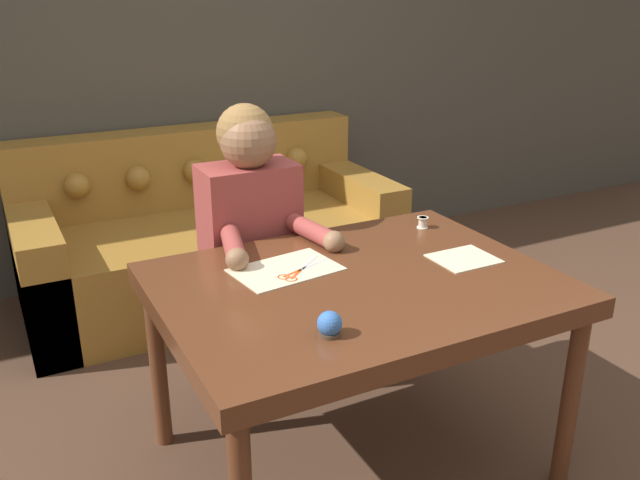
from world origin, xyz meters
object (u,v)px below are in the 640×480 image
(couch, at_px, (208,240))
(person, at_px, (252,252))
(thread_spool, at_px, (423,223))
(dining_table, at_px, (357,299))
(scissors, at_px, (297,273))
(pin_cushion, at_px, (330,325))

(couch, bearing_deg, person, -97.64)
(thread_spool, bearing_deg, dining_table, -146.94)
(dining_table, relative_size, person, 1.06)
(scissors, bearing_deg, thread_spool, 15.57)
(dining_table, xyz_separation_m, couch, (0.01, 1.62, -0.34))
(scissors, xyz_separation_m, pin_cushion, (-0.10, -0.42, 0.03))
(dining_table, height_order, thread_spool, thread_spool)
(dining_table, bearing_deg, person, 101.44)
(couch, bearing_deg, scissors, -96.29)
(person, xyz_separation_m, thread_spool, (0.60, -0.31, 0.12))
(pin_cushion, bearing_deg, couch, 82.11)
(thread_spool, bearing_deg, couch, 109.69)
(couch, distance_m, pin_cushion, 1.98)
(couch, distance_m, person, 1.06)
(scissors, relative_size, pin_cushion, 3.20)
(couch, height_order, thread_spool, couch)
(thread_spool, bearing_deg, pin_cushion, -140.79)
(dining_table, xyz_separation_m, scissors, (-0.16, 0.13, 0.07))
(thread_spool, height_order, pin_cushion, pin_cushion)
(dining_table, distance_m, couch, 1.66)
(dining_table, bearing_deg, scissors, 139.09)
(couch, bearing_deg, thread_spool, -70.31)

